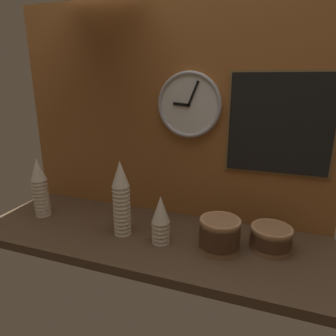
% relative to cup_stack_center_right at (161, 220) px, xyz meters
% --- Properties ---
extents(ground_plane, '(1.60, 0.56, 0.04)m').
position_rel_cup_stack_center_right_xyz_m(ground_plane, '(-0.08, 0.05, -0.13)').
color(ground_plane, '#4C3826').
extents(wall_tiled_back, '(1.60, 0.03, 1.05)m').
position_rel_cup_stack_center_right_xyz_m(wall_tiled_back, '(-0.08, 0.32, 0.42)').
color(wall_tiled_back, '#A3602D').
rests_on(wall_tiled_back, ground_plane).
extents(cup_stack_center_right, '(0.08, 0.08, 0.21)m').
position_rel_cup_stack_center_right_xyz_m(cup_stack_center_right, '(0.00, 0.00, 0.00)').
color(cup_stack_center_right, beige).
rests_on(cup_stack_center_right, ground_plane).
extents(cup_stack_center, '(0.08, 0.08, 0.35)m').
position_rel_cup_stack_center_right_xyz_m(cup_stack_center, '(-0.19, 0.01, 0.07)').
color(cup_stack_center, beige).
rests_on(cup_stack_center, ground_plane).
extents(cup_stack_far_left, '(0.08, 0.08, 0.31)m').
position_rel_cup_stack_center_right_xyz_m(cup_stack_far_left, '(-0.68, 0.05, 0.05)').
color(cup_stack_far_left, beige).
rests_on(cup_stack_far_left, ground_plane).
extents(bowl_stack_right, '(0.17, 0.17, 0.14)m').
position_rel_cup_stack_center_right_xyz_m(bowl_stack_right, '(0.25, 0.03, -0.04)').
color(bowl_stack_right, '#996B47').
rests_on(bowl_stack_right, ground_plane).
extents(bowl_stack_far_right, '(0.17, 0.17, 0.10)m').
position_rel_cup_stack_center_right_xyz_m(bowl_stack_far_right, '(0.45, 0.11, -0.05)').
color(bowl_stack_far_right, '#996B47').
rests_on(bowl_stack_far_right, ground_plane).
extents(wall_clock, '(0.31, 0.03, 0.31)m').
position_rel_cup_stack_center_right_xyz_m(wall_clock, '(0.03, 0.29, 0.46)').
color(wall_clock, white).
extents(menu_board, '(0.45, 0.01, 0.45)m').
position_rel_cup_stack_center_right_xyz_m(menu_board, '(0.44, 0.30, 0.39)').
color(menu_board, olive).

